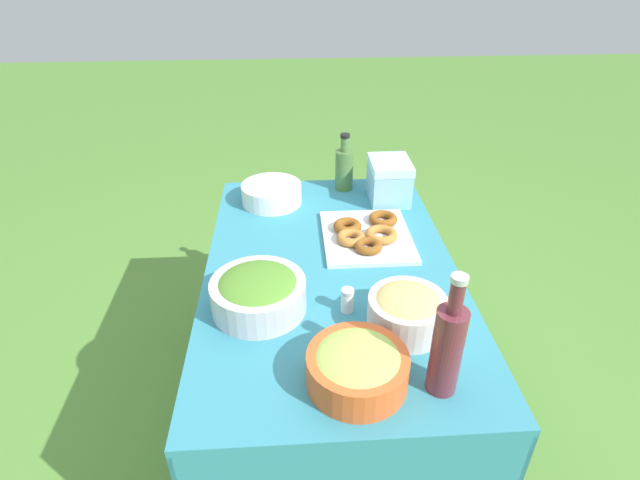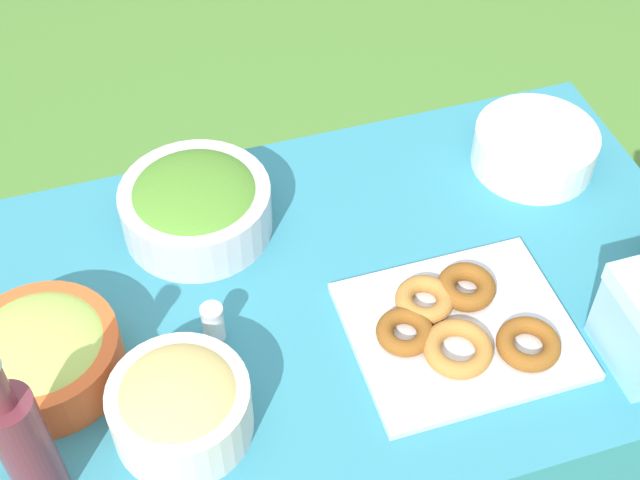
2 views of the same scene
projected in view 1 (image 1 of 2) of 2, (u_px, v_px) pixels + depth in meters
The scene contains 11 objects.
ground_plane at pixel (329, 414), 2.13m from camera, with size 14.00×14.00×0.00m, color #568C38.
picnic_table at pixel (331, 289), 1.78m from camera, with size 1.40×0.86×0.77m.
salad_bowl at pixel (258, 292), 1.49m from camera, with size 0.29×0.29×0.12m.
pasta_bowl at pixel (407, 310), 1.42m from camera, with size 0.23×0.23×0.13m.
donut_platter at pixel (367, 234), 1.86m from camera, with size 0.38×0.33×0.05m.
plate_stack at pixel (272, 194), 2.10m from camera, with size 0.25×0.25×0.08m.
olive_oil_bottle at pixel (344, 168), 2.19m from camera, with size 0.08×0.08×0.25m.
wine_bottle at pixel (447, 347), 1.19m from camera, with size 0.08×0.08×0.35m.
fruit_bowl at pixel (357, 366), 1.25m from camera, with size 0.26×0.26×0.11m.
cooler_box at pixel (389, 180), 2.10m from camera, with size 0.21×0.17×0.18m.
salt_shaker at pixel (347, 300), 1.50m from camera, with size 0.04×0.04×0.08m.
Camera 1 is at (-1.41, 0.13, 1.75)m, focal length 28.00 mm.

